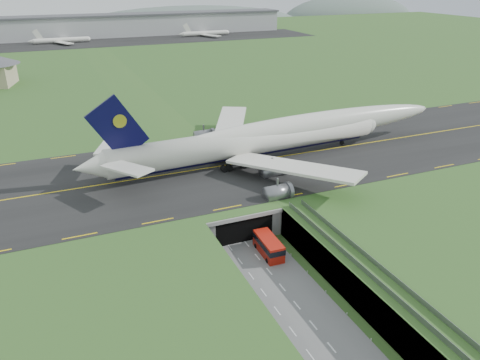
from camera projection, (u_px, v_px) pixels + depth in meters
name	position (u px, v px, depth m)	size (l,w,h in m)	color
ground	(262.00, 264.00, 85.44)	(900.00, 900.00, 0.00)	#2E5823
airfield_deck	(262.00, 250.00, 84.23)	(800.00, 800.00, 6.00)	gray
trench_road	(281.00, 286.00, 79.09)	(12.00, 75.00, 0.20)	slate
taxiway	(203.00, 169.00, 110.77)	(800.00, 44.00, 0.18)	black
tunnel_portal	(228.00, 209.00, 98.17)	(17.00, 22.30, 6.00)	gray
guideway	(382.00, 284.00, 71.10)	(3.00, 53.00, 7.05)	#A8A8A3
jumbo_jet	(275.00, 136.00, 115.84)	(98.67, 62.68, 20.76)	silver
shuttle_tram	(269.00, 246.00, 87.50)	(3.44, 8.37, 3.35)	#B1180B
cargo_terminal	(82.00, 26.00, 331.95)	(320.00, 67.00, 15.60)	#B2B2B2
distant_hills	(137.00, 30.00, 472.14)	(700.00, 91.00, 60.00)	slate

